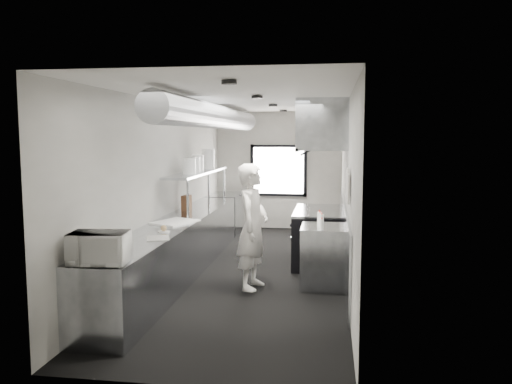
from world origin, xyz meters
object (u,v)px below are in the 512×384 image
(exhaust_hood, at_px, (323,126))
(small_plate, at_px, (164,232))
(pass_shelf, at_px, (198,173))
(microwave, at_px, (99,248))
(squeeze_bottle_d, at_px, (320,218))
(cutting_board, at_px, (175,222))
(plate_stack_a, at_px, (189,166))
(knife_block, at_px, (187,203))
(plate_stack_b, at_px, (194,165))
(prep_counter, at_px, (178,248))
(deli_tub_a, at_px, (117,243))
(line_cook, at_px, (253,227))
(plate_stack_d, at_px, (208,159))
(squeeze_bottle_b, at_px, (322,221))
(range, at_px, (318,236))
(squeeze_bottle_a, at_px, (322,225))
(plate_stack_c, at_px, (198,163))
(far_work_table, at_px, (225,213))
(squeeze_bottle_e, at_px, (319,217))
(deli_tub_b, at_px, (115,242))
(squeeze_bottle_c, at_px, (320,220))
(bottle_station, at_px, (323,256))

(exhaust_hood, height_order, small_plate, exhaust_hood)
(pass_shelf, xyz_separation_m, microwave, (0.06, -4.27, -0.47))
(small_plate, xyz_separation_m, squeeze_bottle_d, (2.12, 0.98, 0.08))
(microwave, bearing_deg, cutting_board, 81.99)
(cutting_board, xyz_separation_m, plate_stack_a, (-0.07, 1.08, 0.79))
(knife_block, relative_size, plate_stack_b, 0.98)
(prep_counter, bearing_deg, deli_tub_a, -93.37)
(plate_stack_b, bearing_deg, pass_shelf, 91.31)
(prep_counter, height_order, line_cook, line_cook)
(plate_stack_d, bearing_deg, squeeze_bottle_b, -48.95)
(range, distance_m, squeeze_bottle_a, 1.80)
(plate_stack_a, bearing_deg, squeeze_bottle_b, -27.36)
(plate_stack_c, height_order, squeeze_bottle_a, plate_stack_c)
(deli_tub_a, relative_size, squeeze_bottle_d, 0.75)
(plate_stack_a, xyz_separation_m, squeeze_bottle_a, (2.31, -1.39, -0.73))
(far_work_table, bearing_deg, cutting_board, -89.55)
(plate_stack_a, bearing_deg, plate_stack_b, 89.94)
(prep_counter, relative_size, plate_stack_d, 15.23)
(knife_block, height_order, squeeze_bottle_a, knife_block)
(plate_stack_a, distance_m, squeeze_bottle_b, 2.69)
(range, bearing_deg, squeeze_bottle_e, -88.05)
(deli_tub_b, xyz_separation_m, squeeze_bottle_a, (2.44, 1.45, 0.03))
(plate_stack_a, xyz_separation_m, squeeze_bottle_b, (2.31, -1.19, -0.71))
(range, relative_size, squeeze_bottle_b, 8.26)
(squeeze_bottle_c, bearing_deg, exhaust_hood, 89.98)
(line_cook, distance_m, squeeze_bottle_d, 1.06)
(squeeze_bottle_e, bearing_deg, squeeze_bottle_c, -86.24)
(squeeze_bottle_c, bearing_deg, cutting_board, 179.87)
(line_cook, height_order, deli_tub_a, line_cook)
(range, height_order, squeeze_bottle_d, squeeze_bottle_d)
(exhaust_hood, bearing_deg, far_work_table, 131.94)
(range, bearing_deg, line_cook, -118.63)
(microwave, distance_m, small_plate, 1.79)
(plate_stack_d, bearing_deg, exhaust_hood, -26.35)
(pass_shelf, relative_size, line_cook, 1.64)
(exhaust_hood, height_order, plate_stack_d, exhaust_hood)
(line_cook, bearing_deg, squeeze_bottle_d, -54.98)
(exhaust_hood, relative_size, deli_tub_b, 14.96)
(plate_stack_a, distance_m, plate_stack_c, 0.74)
(small_plate, bearing_deg, far_work_table, 91.40)
(deli_tub_b, relative_size, plate_stack_d, 0.37)
(plate_stack_c, bearing_deg, plate_stack_d, 88.43)
(squeeze_bottle_a, relative_size, squeeze_bottle_e, 0.96)
(plate_stack_a, bearing_deg, bottle_station, -24.49)
(line_cook, xyz_separation_m, deli_tub_a, (-1.40, -1.55, 0.03))
(prep_counter, bearing_deg, far_work_table, 90.00)
(line_cook, bearing_deg, squeeze_bottle_e, -50.26)
(knife_block, bearing_deg, deli_tub_a, -83.10)
(pass_shelf, distance_m, knife_block, 0.65)
(prep_counter, xyz_separation_m, knife_block, (-0.16, 1.10, 0.58))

